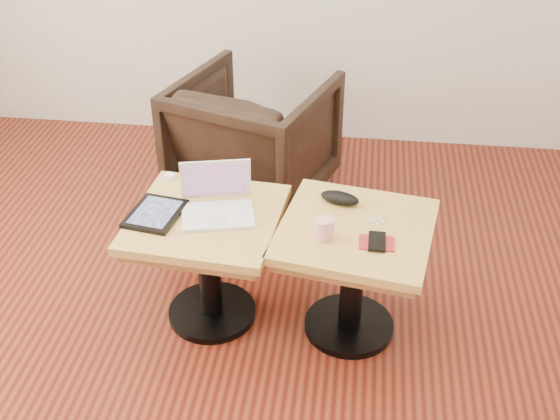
# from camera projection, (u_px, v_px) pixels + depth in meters

# --- Properties ---
(room_shell) EXTENTS (4.52, 4.52, 2.71)m
(room_shell) POSITION_uv_depth(u_px,v_px,m) (221.00, 77.00, 2.07)
(room_shell) COLOR #4A150E
(room_shell) RESTS_ON ground
(side_table_left) EXTENTS (0.65, 0.65, 0.55)m
(side_table_left) POSITION_uv_depth(u_px,v_px,m) (207.00, 242.00, 2.97)
(side_table_left) COLOR black
(side_table_left) RESTS_ON ground
(side_table_right) EXTENTS (0.70, 0.70, 0.55)m
(side_table_right) POSITION_uv_depth(u_px,v_px,m) (354.00, 254.00, 2.90)
(side_table_right) COLOR black
(side_table_right) RESTS_ON ground
(laptop) EXTENTS (0.34, 0.30, 0.21)m
(laptop) POSITION_uv_depth(u_px,v_px,m) (217.00, 203.00, 2.89)
(laptop) COLOR white
(laptop) RESTS_ON side_table_left
(tablet) EXTENTS (0.24, 0.28, 0.02)m
(tablet) POSITION_uv_depth(u_px,v_px,m) (155.00, 214.00, 2.89)
(tablet) COLOR black
(tablet) RESTS_ON side_table_left
(charging_adapter) EXTENTS (0.05, 0.05, 0.03)m
(charging_adapter) POSITION_uv_depth(u_px,v_px,m) (170.00, 177.00, 3.13)
(charging_adapter) COLOR white
(charging_adapter) RESTS_ON side_table_left
(glasses_case) EXTENTS (0.18, 0.11, 0.05)m
(glasses_case) POSITION_uv_depth(u_px,v_px,m) (340.00, 198.00, 2.95)
(glasses_case) COLOR black
(glasses_case) RESTS_ON side_table_right
(striped_cup) EXTENTS (0.08, 0.08, 0.09)m
(striped_cup) POSITION_uv_depth(u_px,v_px,m) (325.00, 229.00, 2.73)
(striped_cup) COLOR #ED5F71
(striped_cup) RESTS_ON side_table_right
(earbuds_tangle) EXTENTS (0.08, 0.05, 0.02)m
(earbuds_tangle) POSITION_uv_depth(u_px,v_px,m) (376.00, 219.00, 2.86)
(earbuds_tangle) COLOR white
(earbuds_tangle) RESTS_ON side_table_right
(phone_on_sleeve) EXTENTS (0.14, 0.12, 0.02)m
(phone_on_sleeve) POSITION_uv_depth(u_px,v_px,m) (377.00, 242.00, 2.72)
(phone_on_sleeve) COLOR #A50B18
(phone_on_sleeve) RESTS_ON side_table_right
(armchair) EXTENTS (0.97, 0.99, 0.71)m
(armchair) POSITION_uv_depth(u_px,v_px,m) (254.00, 139.00, 3.86)
(armchair) COLOR black
(armchair) RESTS_ON ground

